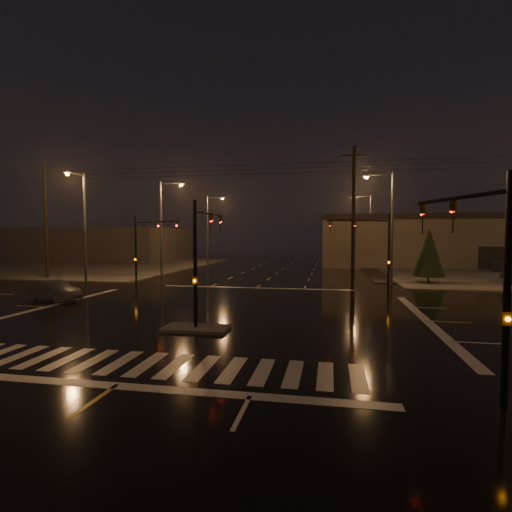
% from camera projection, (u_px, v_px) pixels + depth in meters
% --- Properties ---
extents(ground, '(140.00, 140.00, 0.00)m').
position_uv_depth(ground, '(220.00, 313.00, 22.42)').
color(ground, black).
rests_on(ground, ground).
extents(sidewalk_nw, '(36.00, 36.00, 0.12)m').
position_uv_depth(sidewalk_nw, '(76.00, 265.00, 57.41)').
color(sidewalk_nw, '#4B4843').
rests_on(sidewalk_nw, ground).
extents(median_island, '(3.00, 1.60, 0.15)m').
position_uv_depth(median_island, '(196.00, 328.00, 18.49)').
color(median_island, '#4B4843').
rests_on(median_island, ground).
extents(crosswalk, '(15.00, 2.60, 0.01)m').
position_uv_depth(crosswalk, '(147.00, 364.00, 13.59)').
color(crosswalk, beige).
rests_on(crosswalk, ground).
extents(stop_bar_near, '(16.00, 0.50, 0.01)m').
position_uv_depth(stop_bar_near, '(116.00, 386.00, 11.62)').
color(stop_bar_near, beige).
rests_on(stop_bar_near, ground).
extents(stop_bar_far, '(16.00, 0.50, 0.01)m').
position_uv_depth(stop_bar_far, '(256.00, 288.00, 33.21)').
color(stop_bar_far, beige).
rests_on(stop_bar_far, ground).
extents(commercial_block, '(30.00, 18.00, 5.60)m').
position_uv_depth(commercial_block, '(93.00, 244.00, 69.97)').
color(commercial_block, '#413C39').
rests_on(commercial_block, ground).
extents(signal_mast_median, '(0.25, 4.59, 6.00)m').
position_uv_depth(signal_mast_median, '(202.00, 248.00, 19.21)').
color(signal_mast_median, black).
rests_on(signal_mast_median, ground).
extents(signal_mast_ne, '(4.84, 1.86, 6.00)m').
position_uv_depth(signal_mast_ne, '(376.00, 243.00, 30.40)').
color(signal_mast_ne, black).
rests_on(signal_mast_ne, ground).
extents(signal_mast_nw, '(4.84, 1.86, 6.00)m').
position_uv_depth(signal_mast_nw, '(144.00, 242.00, 33.93)').
color(signal_mast_nw, black).
rests_on(signal_mast_nw, ground).
extents(signal_mast_se, '(1.55, 3.87, 6.00)m').
position_uv_depth(signal_mast_se, '(485.00, 261.00, 10.76)').
color(signal_mast_se, black).
rests_on(signal_mast_se, ground).
extents(streetlight_1, '(2.77, 0.32, 10.00)m').
position_uv_depth(streetlight_1, '(164.00, 222.00, 41.85)').
color(streetlight_1, '#38383A').
rests_on(streetlight_1, ground).
extents(streetlight_2, '(2.77, 0.32, 10.00)m').
position_uv_depth(streetlight_2, '(209.00, 225.00, 57.55)').
color(streetlight_2, '#38383A').
rests_on(streetlight_2, ground).
extents(streetlight_3, '(2.77, 0.32, 10.00)m').
position_uv_depth(streetlight_3, '(389.00, 219.00, 35.74)').
color(streetlight_3, '#38383A').
rests_on(streetlight_3, ground).
extents(streetlight_4, '(2.77, 0.32, 10.00)m').
position_uv_depth(streetlight_4, '(368.00, 225.00, 55.37)').
color(streetlight_4, '#38383A').
rests_on(streetlight_4, ground).
extents(streetlight_5, '(0.32, 2.77, 10.00)m').
position_uv_depth(streetlight_5, '(83.00, 220.00, 36.06)').
color(streetlight_5, '#38383A').
rests_on(streetlight_5, ground).
extents(utility_pole_0, '(2.20, 0.32, 12.00)m').
position_uv_depth(utility_pole_0, '(46.00, 218.00, 39.91)').
color(utility_pole_0, black).
rests_on(utility_pole_0, ground).
extents(utility_pole_1, '(2.20, 0.32, 12.00)m').
position_uv_depth(utility_pole_1, '(353.00, 215.00, 34.35)').
color(utility_pole_1, black).
rests_on(utility_pole_1, ground).
extents(conifer_0, '(2.77, 2.77, 5.03)m').
position_uv_depth(conifer_0, '(429.00, 252.00, 35.80)').
color(conifer_0, black).
rests_on(conifer_0, ground).
extents(car_parked, '(2.43, 4.89, 1.60)m').
position_uv_depth(car_parked, '(499.00, 265.00, 47.81)').
color(car_parked, black).
rests_on(car_parked, ground).
extents(car_crossing, '(4.31, 2.60, 1.34)m').
position_uv_depth(car_crossing, '(54.00, 291.00, 26.81)').
color(car_crossing, '#515258').
rests_on(car_crossing, ground).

